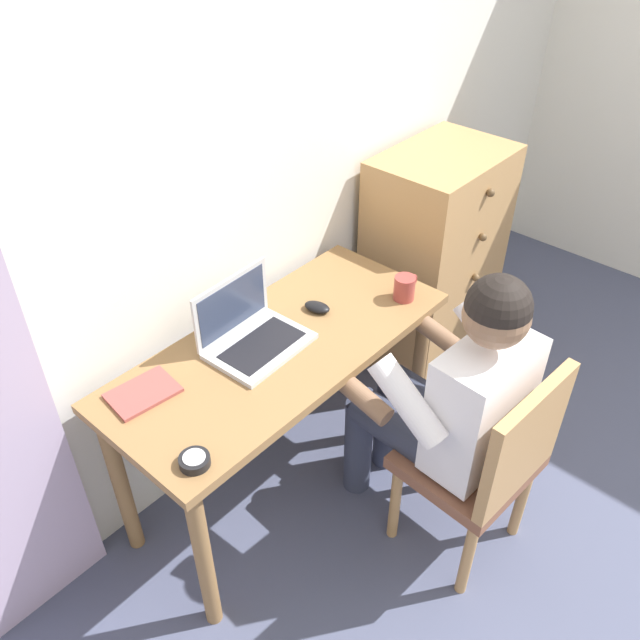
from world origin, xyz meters
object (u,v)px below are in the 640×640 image
Objects in this scene: dresser at (433,260)px; computer_mouse at (317,307)px; chair at (487,460)px; notebook_pad at (143,393)px; laptop at (250,332)px; desk at (281,369)px; desk_clock at (195,461)px; coffee_mug at (405,288)px; person_seated at (449,394)px.

computer_mouse is (-0.87, -0.04, 0.22)m from dresser.
chair reaches higher than notebook_pad.
desk is at bearing -52.22° from laptop.
coffee_mug is (1.05, 0.03, 0.03)m from desk_clock.
dresser is 0.90× the size of person_seated.
laptop is 3.51× the size of computer_mouse.
dresser is 1.68m from desk_clock.
coffee_mug is at bearing 55.57° from person_seated.
laptop is at bearing 179.81° from dresser.
coffee_mug is at bearing -11.26° from notebook_pad.
laptop is at bearing 116.81° from person_seated.
dresser is at bearing 9.20° from desk_clock.
chair is at bearing -137.34° from dresser.
chair reaches higher than desk_clock.
laptop is (-1.17, 0.00, 0.26)m from dresser.
laptop is 0.30m from computer_mouse.
person_seated reaches higher than desk.
laptop reaches higher than notebook_pad.
laptop is at bearing 157.20° from computer_mouse.
person_seated is (0.25, -0.54, 0.04)m from desk.
dresser is 0.69m from coffee_mug.
laptop is 3.90× the size of desk_clock.
notebook_pad is at bearing 156.38° from computer_mouse.
computer_mouse is (0.23, 0.03, 0.13)m from desk.
dresser is 11.76× the size of desk_clock.
person_seated is 1.00m from notebook_pad.
desk is 6.13× the size of notebook_pad.
desk is 0.27m from computer_mouse.
computer_mouse is 0.48× the size of notebook_pad.
desk_clock is 1.05m from coffee_mug.
desk is 1.22× the size of dresser.
chair is 7.19× the size of coffee_mug.
desk_clock is (-0.79, 0.35, 0.09)m from person_seated.
chair is 0.69m from coffee_mug.
coffee_mug is (0.57, -0.24, -0.00)m from laptop.
person_seated reaches higher than computer_mouse.
computer_mouse is 1.11× the size of desk_clock.
coffee_mug is (0.28, -0.19, 0.03)m from computer_mouse.
dresser reaches higher than laptop.
computer_mouse is at bearing -177.27° from dresser.
chair is at bearing -71.52° from desk.
notebook_pad is at bearing 162.26° from coffee_mug.
person_seated is at bearing -102.08° from computer_mouse.
dresser is 1.18m from chair.
desk is at bearing -11.49° from notebook_pad.
person_seated is at bearing -37.50° from notebook_pad.
desk is at bearing 108.48° from chair.
chair is at bearing -93.46° from person_seated.
person_seated is at bearing -144.22° from dresser.
chair is at bearing -103.37° from computer_mouse.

